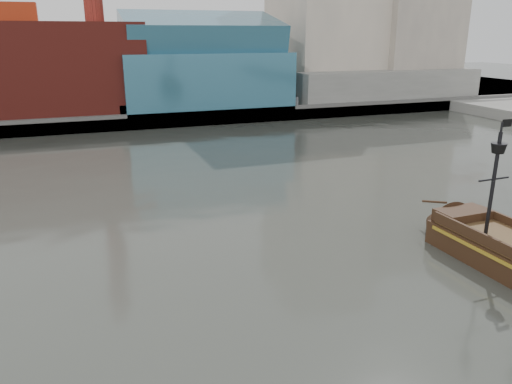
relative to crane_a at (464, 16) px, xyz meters
name	(u,v)px	position (x,y,z in m)	size (l,w,h in m)	color
ground	(347,319)	(-78.63, -82.00, -19.11)	(400.00, 400.00, 0.00)	#2C2E29
promenade_far	(135,101)	(-78.63, 10.00, -18.11)	(220.00, 60.00, 2.00)	slate
seawall	(158,121)	(-78.63, -19.50, -17.81)	(220.00, 1.00, 2.60)	#4C4C49
crane_a	(464,16)	(0.00, 0.00, 0.00)	(22.50, 4.00, 32.25)	slate
crane_b	(464,32)	(9.60, 10.00, -3.54)	(19.10, 4.00, 26.25)	slate
pirate_ship	(510,255)	(-64.99, -80.15, -18.14)	(4.84, 14.41, 10.72)	black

